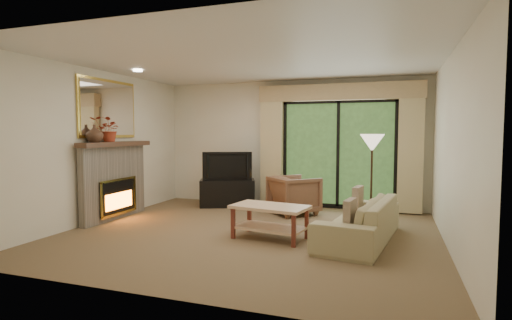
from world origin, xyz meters
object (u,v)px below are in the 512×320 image
(media_console, at_px, (227,193))
(sofa, at_px, (359,220))
(coffee_table, at_px, (270,222))
(armchair, at_px, (294,195))

(media_console, bearing_deg, sofa, -54.95)
(coffee_table, bearing_deg, sofa, 22.96)
(armchair, xyz_separation_m, sofa, (1.31, -1.50, -0.06))
(media_console, xyz_separation_m, coffee_table, (1.58, -2.14, -0.04))
(sofa, relative_size, coffee_table, 1.90)
(sofa, bearing_deg, coffee_table, -67.86)
(coffee_table, bearing_deg, armchair, 101.65)
(media_console, relative_size, armchair, 1.40)
(armchair, height_order, coffee_table, armchair)
(armchair, bearing_deg, sofa, 176.09)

